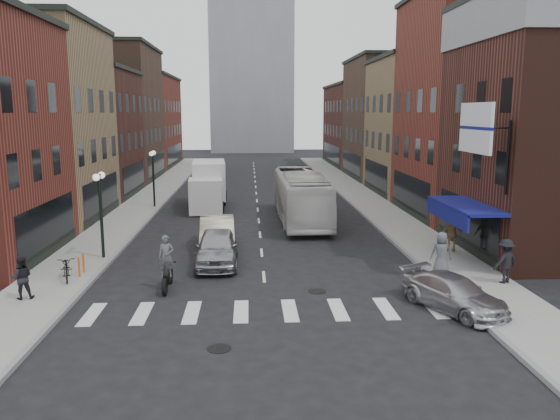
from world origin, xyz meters
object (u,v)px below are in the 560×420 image
object	(u,v)px
streetlamp_near	(100,199)
curb_car	(454,293)
streetlamp_far	(153,168)
bike_rack	(81,265)
parked_bicycle	(67,267)
ped_right_c	(441,253)
transit_bus	(301,196)
motorcycle_rider	(167,264)
billboard_sign	(478,130)
box_truck	(208,185)
ped_right_a	(505,261)
sedan_left_far	(217,233)
ped_right_b	(452,234)
sedan_left_near	(217,248)
ped_left_solo	(22,278)

from	to	relation	value
streetlamp_near	curb_car	distance (m)	15.86
streetlamp_far	bike_rack	xyz separation A→B (m)	(-0.20, -16.70, -2.36)
parked_bicycle	bike_rack	bearing A→B (deg)	41.19
ped_right_c	transit_bus	bearing A→B (deg)	-61.25
streetlamp_far	motorcycle_rider	world-z (taller)	streetlamp_far
motorcycle_rider	transit_bus	world-z (taller)	transit_bus
bike_rack	billboard_sign	bearing A→B (deg)	-2.83
streetlamp_far	ped_right_c	distance (m)	22.94
streetlamp_far	motorcycle_rider	size ratio (longest dim) A/B	1.89
streetlamp_far	box_truck	bearing A→B (deg)	1.56
bike_rack	motorcycle_rider	world-z (taller)	motorcycle_rider
transit_bus	streetlamp_near	bearing A→B (deg)	-139.46
streetlamp_far	ped_right_a	bearing A→B (deg)	-48.02
box_truck	sedan_left_far	xyz separation A→B (m)	(1.31, -12.11, -0.81)
ped_right_a	ped_right_b	xyz separation A→B (m)	(-0.31, 4.91, -0.02)
sedan_left_near	curb_car	size ratio (longest dim) A/B	1.12
curb_car	ped_right_b	size ratio (longest dim) A/B	2.41
transit_bus	box_truck	bearing A→B (deg)	138.93
bike_rack	sedan_left_far	distance (m)	7.15
curb_car	ped_right_c	size ratio (longest dim) A/B	2.34
sedan_left_near	billboard_sign	bearing A→B (deg)	-13.79
billboard_sign	sedan_left_far	bearing A→B (deg)	153.04
bike_rack	sedan_left_far	size ratio (longest dim) A/B	0.16
motorcycle_rider	ped_right_b	distance (m)	13.78
parked_bicycle	ped_right_c	xyz separation A→B (m)	(15.38, -0.08, 0.40)
streetlamp_far	curb_car	bearing A→B (deg)	-56.84
billboard_sign	bike_rack	size ratio (longest dim) A/B	4.62
box_truck	transit_bus	bearing A→B (deg)	-44.22
sedan_left_near	sedan_left_far	bearing A→B (deg)	92.34
motorcycle_rider	ped_right_b	xyz separation A→B (m)	(12.99, 4.58, -0.00)
streetlamp_near	ped_right_a	world-z (taller)	streetlamp_near
parked_bicycle	ped_right_b	xyz separation A→B (m)	(17.17, 3.48, 0.37)
sedan_left_near	sedan_left_far	distance (m)	3.00
billboard_sign	motorcycle_rider	size ratio (longest dim) A/B	1.70
transit_bus	ped_left_solo	distance (m)	18.49
sedan_left_near	ped_right_c	world-z (taller)	ped_right_c
billboard_sign	ped_right_c	bearing A→B (deg)	176.58
motorcycle_rider	parked_bicycle	size ratio (longest dim) A/B	1.16
bike_rack	transit_bus	bearing A→B (deg)	48.33
streetlamp_far	ped_right_c	world-z (taller)	streetlamp_far
billboard_sign	parked_bicycle	bearing A→B (deg)	179.49
streetlamp_near	streetlamp_far	xyz separation A→B (m)	(0.00, 14.00, 0.00)
curb_car	streetlamp_near	bearing A→B (deg)	126.62
billboard_sign	sedan_left_near	size ratio (longest dim) A/B	0.79
billboard_sign	streetlamp_near	distance (m)	16.68
streetlamp_near	transit_bus	size ratio (longest dim) A/B	0.36
sedan_left_far	ped_right_b	world-z (taller)	ped_right_b
parked_bicycle	curb_car	bearing A→B (deg)	-33.75
streetlamp_far	box_truck	world-z (taller)	streetlamp_far
streetlamp_near	bike_rack	world-z (taller)	streetlamp_near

